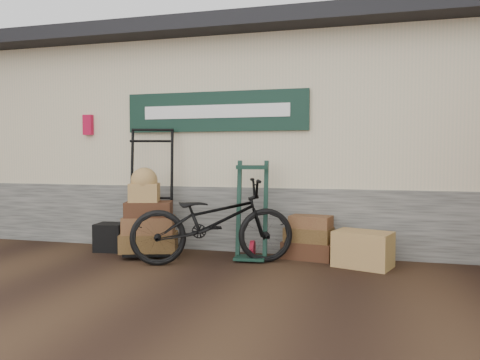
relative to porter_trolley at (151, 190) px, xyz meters
name	(u,v)px	position (x,y,z in m)	size (l,w,h in m)	color
ground	(214,268)	(1.09, -0.56, -0.88)	(80.00, 80.00, 0.00)	black
station_building	(263,140)	(1.08, 2.18, 0.74)	(14.40, 4.10, 3.20)	#4C4C47
porter_trolley	(151,190)	(0.00, 0.00, 0.00)	(0.88, 0.66, 1.75)	black
green_barrow	(252,210)	(1.40, 0.03, -0.24)	(0.46, 0.39, 1.27)	black
suitcase_stack	(309,237)	(2.11, 0.27, -0.59)	(0.65, 0.41, 0.57)	#3E2413
wicker_hamper	(363,249)	(2.80, -0.03, -0.66)	(0.66, 0.43, 0.43)	brown
black_trunk	(111,237)	(-0.63, 0.02, -0.68)	(0.39, 0.33, 0.39)	black
bicycle	(212,217)	(0.99, -0.34, -0.29)	(2.02, 0.70, 1.17)	black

